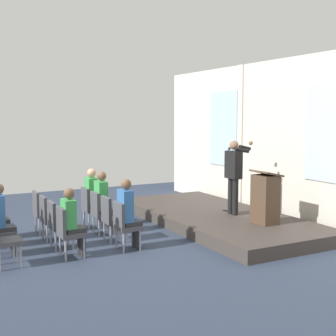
% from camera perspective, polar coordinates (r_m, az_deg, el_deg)
% --- Properties ---
extents(ground_plane, '(13.52, 13.52, 0.00)m').
position_cam_1_polar(ground_plane, '(9.84, -11.98, -8.92)').
color(ground_plane, '#2D384C').
extents(rear_partition, '(9.83, 0.14, 3.95)m').
position_cam_1_polar(rear_partition, '(12.00, 12.43, 3.42)').
color(rear_partition, silver).
rests_on(rear_partition, ground).
extents(stage_platform, '(5.84, 2.61, 0.27)m').
position_cam_1_polar(stage_platform, '(11.30, 5.89, -6.12)').
color(stage_platform, '#3F3833').
rests_on(stage_platform, ground).
extents(speaker, '(0.50, 0.69, 1.73)m').
position_cam_1_polar(speaker, '(10.97, 8.07, -0.44)').
color(speaker, black).
rests_on(speaker, stage_platform).
extents(mic_stand, '(0.28, 0.28, 1.55)m').
position_cam_1_polar(mic_stand, '(11.48, 7.44, -3.53)').
color(mic_stand, black).
rests_on(mic_stand, stage_platform).
extents(lectern, '(0.60, 0.48, 1.16)m').
position_cam_1_polar(lectern, '(10.19, 11.82, -3.63)').
color(lectern, '#4C3828').
rests_on(lectern, stage_platform).
extents(chair_r0_c0, '(0.46, 0.44, 0.94)m').
position_cam_1_polar(chair_r0_c0, '(10.90, -9.52, -4.50)').
color(chair_r0_c0, '#99999E').
rests_on(chair_r0_c0, ground).
extents(audience_r0_c0, '(0.36, 0.39, 1.38)m').
position_cam_1_polar(audience_r0_c0, '(10.88, -9.16, -3.29)').
color(audience_r0_c0, '#2D2D33').
rests_on(audience_r0_c0, ground).
extents(chair_r0_c1, '(0.46, 0.44, 0.94)m').
position_cam_1_polar(chair_r0_c1, '(10.27, -8.31, -5.15)').
color(chair_r0_c1, '#99999E').
rests_on(chair_r0_c1, ground).
extents(audience_r0_c1, '(0.36, 0.39, 1.38)m').
position_cam_1_polar(audience_r0_c1, '(10.25, -7.92, -3.85)').
color(audience_r0_c1, '#2D2D33').
rests_on(audience_r0_c1, ground).
extents(chair_r0_c2, '(0.46, 0.44, 0.94)m').
position_cam_1_polar(chair_r0_c2, '(9.64, -6.94, -5.87)').
color(chair_r0_c2, '#99999E').
rests_on(chair_r0_c2, ground).
extents(chair_r0_c3, '(0.46, 0.44, 0.94)m').
position_cam_1_polar(chair_r0_c3, '(9.03, -5.38, -6.69)').
color(chair_r0_c3, '#99999E').
rests_on(chair_r0_c3, ground).
extents(audience_r0_c3, '(0.36, 0.39, 1.38)m').
position_cam_1_polar(audience_r0_c3, '(9.01, -4.94, -5.23)').
color(audience_r0_c3, '#2D2D33').
rests_on(audience_r0_c3, ground).
extents(chair_r1_c0, '(0.46, 0.44, 0.94)m').
position_cam_1_polar(chair_r1_c0, '(10.61, -15.24, -4.94)').
color(chair_r1_c0, '#99999E').
rests_on(chair_r1_c0, ground).
extents(chair_r1_c1, '(0.46, 0.44, 0.94)m').
position_cam_1_polar(chair_r1_c1, '(9.96, -14.37, -5.64)').
color(chair_r1_c1, '#99999E').
rests_on(chair_r1_c1, ground).
extents(chair_r1_c2, '(0.46, 0.44, 0.94)m').
position_cam_1_polar(chair_r1_c2, '(9.31, -13.37, -6.44)').
color(chair_r1_c2, '#99999E').
rests_on(chair_r1_c2, ground).
extents(chair_r1_c3, '(0.46, 0.44, 0.94)m').
position_cam_1_polar(chair_r1_c3, '(8.68, -12.22, -7.35)').
color(chair_r1_c3, '#99999E').
rests_on(chair_r1_c3, ground).
extents(audience_r1_c3, '(0.36, 0.39, 1.29)m').
position_cam_1_polar(audience_r1_c3, '(8.66, -11.72, -6.12)').
color(audience_r1_c3, '#2D2D33').
rests_on(audience_r1_c3, ground).
extents(audience_r2_c2, '(0.36, 0.39, 1.36)m').
position_cam_1_polar(audience_r2_c2, '(9.07, -19.74, -5.57)').
color(audience_r2_c2, '#2D2D33').
rests_on(audience_r2_c2, ground).
extents(chair_r2_c3, '(0.46, 0.44, 0.94)m').
position_cam_1_polar(chair_r2_c3, '(8.45, -19.55, -7.94)').
color(chair_r2_c3, '#99999E').
rests_on(chair_r2_c3, ground).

